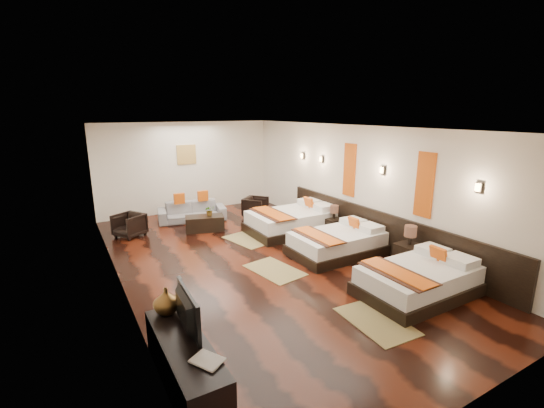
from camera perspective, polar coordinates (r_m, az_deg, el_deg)
floor at (r=8.12m, az=-2.08°, el=-8.53°), size 5.50×9.50×0.01m
ceiling at (r=7.50m, az=-2.28°, el=11.62°), size 5.50×9.50×0.01m
back_wall at (r=12.03m, az=-12.91°, el=5.52°), size 5.50×0.01×2.80m
left_wall at (r=6.89m, az=-22.82°, el=-1.52°), size 0.01×9.50×2.80m
right_wall at (r=9.27m, az=13.02°, el=3.03°), size 0.01×9.50×2.80m
headboard_panel at (r=8.93m, az=15.99°, el=-3.88°), size 0.08×6.60×0.90m
bed_near at (r=7.08m, az=21.61°, el=-10.72°), size 2.07×1.30×0.79m
bed_mid at (r=8.46m, az=10.06°, el=-5.83°), size 2.06×1.30×0.79m
bed_far at (r=9.85m, az=3.23°, el=-2.57°), size 2.30×1.45×0.88m
nightstand_a at (r=8.10m, az=20.19°, el=-7.09°), size 0.45×0.45×0.90m
nightstand_b at (r=9.69m, az=9.43°, el=-3.16°), size 0.40×0.40×0.79m
jute_mat_near at (r=6.16m, az=15.67°, el=-16.91°), size 0.82×1.24×0.01m
jute_mat_mid at (r=7.61m, az=0.40°, el=-10.10°), size 0.94×1.31×0.01m
jute_mat_far at (r=9.31m, az=-3.74°, el=-5.48°), size 0.99×1.33×0.01m
tv_console at (r=4.82m, az=-13.17°, el=-22.56°), size 0.50×1.80×0.55m
tv at (r=4.73m, az=-13.78°, el=-15.74°), size 0.16×0.89×0.51m
book at (r=4.24m, az=-11.06°, el=-23.39°), size 0.38×0.41×0.03m
figurine at (r=5.18m, az=-15.91°, el=-14.07°), size 0.39×0.39×0.35m
sofa at (r=11.05m, az=-12.17°, el=-1.13°), size 2.01×1.10×0.56m
armchair_left at (r=10.12m, az=-21.05°, el=-3.06°), size 0.89×0.89×0.60m
armchair_right at (r=11.23m, az=-2.53°, el=-0.46°), size 0.92×0.92×0.60m
coffee_table at (r=10.12m, az=-10.28°, el=-2.92°), size 1.10×0.76×0.40m
table_plant at (r=10.04m, az=-9.55°, el=-0.98°), size 0.26×0.23×0.29m
orange_panel_a at (r=7.95m, az=22.37°, el=2.72°), size 0.04×0.40×1.30m
orange_panel_b at (r=9.43m, az=11.80°, el=5.13°), size 0.04×0.40×1.30m
sconce_near at (r=7.30m, az=29.14°, el=2.26°), size 0.07×0.12×0.18m
sconce_mid at (r=8.61m, az=16.59°, el=5.01°), size 0.07×0.12×0.18m
sconce_far at (r=10.23m, az=7.61°, el=6.84°), size 0.07×0.12×0.18m
sconce_lounge at (r=10.95m, az=4.72°, el=7.39°), size 0.07×0.12×0.18m
gold_artwork at (r=11.96m, az=-12.99°, el=7.40°), size 0.60×0.04×0.60m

